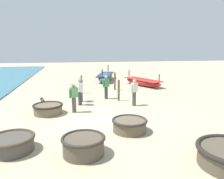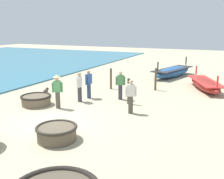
% 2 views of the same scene
% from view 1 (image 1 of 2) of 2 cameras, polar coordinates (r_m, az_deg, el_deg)
% --- Properties ---
extents(ground_plane, '(80.00, 80.00, 0.00)m').
position_cam_1_polar(ground_plane, '(10.12, -4.11, -8.61)').
color(ground_plane, '#BCAD8C').
extents(coracle_tilted, '(1.46, 1.46, 0.53)m').
position_cam_1_polar(coracle_tilted, '(9.04, 4.59, -9.14)').
color(coracle_tilted, brown).
rests_on(coracle_tilted, ground).
extents(coracle_center, '(1.42, 1.42, 0.61)m').
position_cam_1_polar(coracle_center, '(7.24, -7.47, -14.13)').
color(coracle_center, brown).
rests_on(coracle_center, ground).
extents(coracle_upturned, '(1.51, 1.51, 0.52)m').
position_cam_1_polar(coracle_upturned, '(8.12, -24.74, -12.59)').
color(coracle_upturned, '#4C473F').
rests_on(coracle_upturned, ground).
extents(coracle_front_right, '(1.53, 1.53, 0.52)m').
position_cam_1_polar(coracle_front_right, '(11.75, -16.37, -4.80)').
color(coracle_front_right, brown).
rests_on(coracle_front_right, ground).
extents(long_boat_green_hull, '(2.58, 5.19, 1.42)m').
position_cam_1_polar(long_boat_green_hull, '(22.42, -1.72, 3.39)').
color(long_boat_green_hull, '#285693').
rests_on(long_boat_green_hull, ground).
extents(long_boat_ochre_hull, '(2.76, 4.36, 1.24)m').
position_cam_1_polar(long_boat_ochre_hull, '(19.58, 8.03, 2.02)').
color(long_boat_ochre_hull, maroon).
rests_on(long_boat_ochre_hull, ground).
extents(fisherman_with_hat, '(0.33, 0.50, 1.57)m').
position_cam_1_polar(fisherman_with_hat, '(12.96, -8.40, -0.47)').
color(fisherman_with_hat, '#383842').
rests_on(fisherman_with_hat, ground).
extents(fisherman_standing_right, '(0.49, 0.35, 1.57)m').
position_cam_1_polar(fisherman_standing_right, '(14.42, -1.55, 0.81)').
color(fisherman_standing_right, '#383842').
rests_on(fisherman_standing_right, ground).
extents(fisherman_by_coracle, '(0.49, 0.34, 1.57)m').
position_cam_1_polar(fisherman_by_coracle, '(12.79, 5.83, -0.56)').
color(fisherman_by_coracle, '#4C473D').
rests_on(fisherman_by_coracle, ground).
extents(fisherman_standing_left, '(0.28, 0.52, 1.57)m').
position_cam_1_polar(fisherman_standing_left, '(13.78, -8.17, 0.23)').
color(fisherman_standing_left, '#2D425B').
rests_on(fisherman_standing_left, ground).
extents(fisherman_hauling, '(0.48, 0.36, 1.67)m').
position_cam_1_polar(fisherman_hauling, '(11.54, -9.97, -1.33)').
color(fisherman_hauling, '#4C473D').
rests_on(fisherman_hauling, ground).
extents(dog, '(0.36, 0.66, 0.55)m').
position_cam_1_polar(dog, '(13.07, -17.70, -2.87)').
color(dog, '#3D3328').
rests_on(dog, ground).
extents(mooring_post_shoreline, '(0.14, 0.14, 1.34)m').
position_cam_1_polar(mooring_post_shoreline, '(13.97, 1.76, -0.21)').
color(mooring_post_shoreline, brown).
rests_on(mooring_post_shoreline, ground).
extents(mooring_post_inland, '(0.14, 0.14, 1.40)m').
position_cam_1_polar(mooring_post_inland, '(17.46, 0.75, 2.17)').
color(mooring_post_inland, brown).
rests_on(mooring_post_inland, ground).
extents(mooring_post_mid_beach, '(0.14, 0.14, 1.33)m').
position_cam_1_polar(mooring_post_mid_beach, '(16.34, -7.97, 1.31)').
color(mooring_post_mid_beach, brown).
rests_on(mooring_post_mid_beach, ground).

